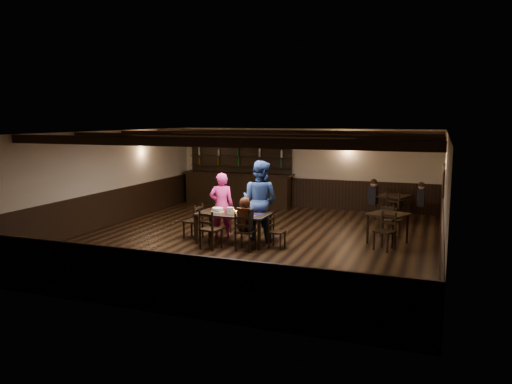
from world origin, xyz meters
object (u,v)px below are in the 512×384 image
(chair_near_right, at_px, (244,229))
(woman_pink, at_px, (222,205))
(cake, at_px, (218,210))
(dining_table, at_px, (233,216))
(man_blue, at_px, (260,200))
(chair_near_left, at_px, (209,227))
(bar_counter, at_px, (238,184))

(chair_near_right, distance_m, woman_pink, 1.51)
(woman_pink, distance_m, cake, 0.42)
(dining_table, distance_m, woman_pink, 0.72)
(dining_table, relative_size, man_blue, 0.88)
(dining_table, height_order, man_blue, man_blue)
(chair_near_right, xyz_separation_m, woman_pink, (-1.04, 1.05, 0.32))
(woman_pink, relative_size, cake, 5.07)
(chair_near_left, bearing_deg, woman_pink, 99.58)
(bar_counter, bearing_deg, chair_near_right, -66.54)
(woman_pink, bearing_deg, chair_near_right, 110.55)
(dining_table, relative_size, chair_near_left, 1.91)
(dining_table, relative_size, woman_pink, 1.06)
(chair_near_left, height_order, bar_counter, bar_counter)
(chair_near_right, height_order, man_blue, man_blue)
(chair_near_left, xyz_separation_m, cake, (-0.12, 0.78, 0.26))
(cake, bearing_deg, dining_table, -7.12)
(chair_near_left, bearing_deg, bar_counter, 105.78)
(man_blue, height_order, cake, man_blue)
(chair_near_right, relative_size, man_blue, 0.44)
(chair_near_right, bearing_deg, man_blue, 92.27)
(woman_pink, height_order, man_blue, man_blue)
(dining_table, xyz_separation_m, chair_near_left, (-0.33, -0.72, -0.14))
(woman_pink, xyz_separation_m, bar_counter, (-1.47, 4.74, -0.11))
(chair_near_left, distance_m, cake, 0.83)
(chair_near_right, height_order, bar_counter, bar_counter)
(chair_near_left, distance_m, chair_near_right, 0.85)
(dining_table, bearing_deg, chair_near_right, -48.87)
(chair_near_right, bearing_deg, bar_counter, 113.46)
(man_blue, bearing_deg, dining_table, 62.74)
(cake, distance_m, bar_counter, 5.38)
(chair_near_left, relative_size, chair_near_right, 1.05)
(dining_table, height_order, chair_near_left, chair_near_left)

